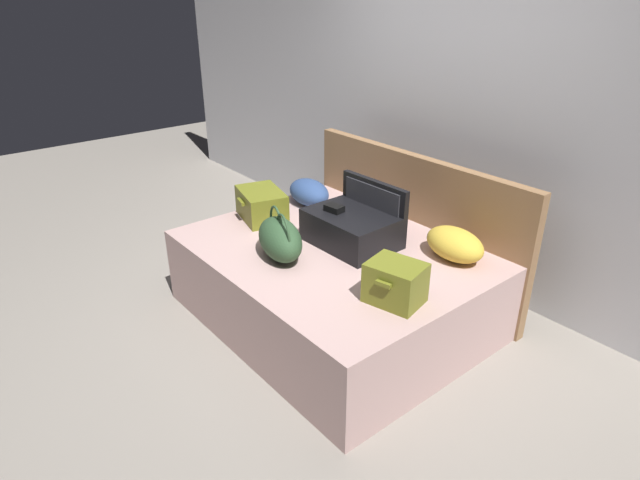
{
  "coord_description": "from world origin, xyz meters",
  "views": [
    {
      "loc": [
        2.47,
        -1.75,
        2.21
      ],
      "look_at": [
        0.0,
        0.28,
        0.66
      ],
      "focal_mm": 30.14,
      "sensor_mm": 36.0,
      "label": 1
    }
  ],
  "objects_px": {
    "hard_case_small": "(395,283)",
    "bed": "(333,284)",
    "hard_case_large": "(353,225)",
    "pillow_near_headboard": "(309,192)",
    "duffel_bag": "(280,238)",
    "hard_case_medium": "(262,205)",
    "pillow_center_head": "(455,244)"
  },
  "relations": [
    {
      "from": "hard_case_small",
      "to": "bed",
      "type": "bearing_deg",
      "value": 153.53
    },
    {
      "from": "bed",
      "to": "hard_case_small",
      "type": "xyz_separation_m",
      "value": [
        0.73,
        -0.17,
        0.4
      ]
    },
    {
      "from": "hard_case_large",
      "to": "pillow_center_head",
      "type": "height_order",
      "value": "hard_case_large"
    },
    {
      "from": "hard_case_large",
      "to": "hard_case_medium",
      "type": "relative_size",
      "value": 1.25
    },
    {
      "from": "hard_case_small",
      "to": "pillow_near_headboard",
      "type": "relative_size",
      "value": 0.84
    },
    {
      "from": "hard_case_large",
      "to": "duffel_bag",
      "type": "distance_m",
      "value": 0.53
    },
    {
      "from": "duffel_bag",
      "to": "pillow_center_head",
      "type": "distance_m",
      "value": 1.14
    },
    {
      "from": "hard_case_medium",
      "to": "bed",
      "type": "bearing_deg",
      "value": 21.55
    },
    {
      "from": "hard_case_large",
      "to": "duffel_bag",
      "type": "relative_size",
      "value": 1.13
    },
    {
      "from": "hard_case_medium",
      "to": "hard_case_small",
      "type": "relative_size",
      "value": 1.36
    },
    {
      "from": "bed",
      "to": "pillow_center_head",
      "type": "relative_size",
      "value": 4.61
    },
    {
      "from": "pillow_near_headboard",
      "to": "duffel_bag",
      "type": "bearing_deg",
      "value": -49.79
    },
    {
      "from": "hard_case_small",
      "to": "pillow_center_head",
      "type": "distance_m",
      "value": 0.7
    },
    {
      "from": "bed",
      "to": "duffel_bag",
      "type": "distance_m",
      "value": 0.56
    },
    {
      "from": "hard_case_large",
      "to": "duffel_bag",
      "type": "xyz_separation_m",
      "value": [
        -0.15,
        -0.51,
        -0.0
      ]
    },
    {
      "from": "pillow_near_headboard",
      "to": "hard_case_small",
      "type": "bearing_deg",
      "value": -20.4
    },
    {
      "from": "hard_case_large",
      "to": "pillow_near_headboard",
      "type": "distance_m",
      "value": 0.8
    },
    {
      "from": "hard_case_large",
      "to": "pillow_near_headboard",
      "type": "relative_size",
      "value": 1.43
    },
    {
      "from": "hard_case_small",
      "to": "pillow_center_head",
      "type": "xyz_separation_m",
      "value": [
        -0.12,
        0.69,
        -0.02
      ]
    },
    {
      "from": "hard_case_medium",
      "to": "hard_case_large",
      "type": "bearing_deg",
      "value": 32.83
    },
    {
      "from": "bed",
      "to": "pillow_near_headboard",
      "type": "distance_m",
      "value": 0.92
    },
    {
      "from": "bed",
      "to": "pillow_center_head",
      "type": "bearing_deg",
      "value": 40.85
    },
    {
      "from": "hard_case_small",
      "to": "hard_case_large",
      "type": "bearing_deg",
      "value": 141.69
    },
    {
      "from": "duffel_bag",
      "to": "hard_case_medium",
      "type": "bearing_deg",
      "value": 156.59
    },
    {
      "from": "bed",
      "to": "hard_case_small",
      "type": "distance_m",
      "value": 0.85
    },
    {
      "from": "hard_case_medium",
      "to": "pillow_near_headboard",
      "type": "relative_size",
      "value": 1.14
    },
    {
      "from": "hard_case_large",
      "to": "pillow_near_headboard",
      "type": "bearing_deg",
      "value": 162.9
    },
    {
      "from": "bed",
      "to": "hard_case_medium",
      "type": "height_order",
      "value": "hard_case_medium"
    },
    {
      "from": "hard_case_medium",
      "to": "duffel_bag",
      "type": "bearing_deg",
      "value": -8.24
    },
    {
      "from": "bed",
      "to": "pillow_center_head",
      "type": "distance_m",
      "value": 0.89
    },
    {
      "from": "pillow_center_head",
      "to": "pillow_near_headboard",
      "type": "bearing_deg",
      "value": -173.99
    },
    {
      "from": "bed",
      "to": "hard_case_large",
      "type": "relative_size",
      "value": 3.31
    }
  ]
}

